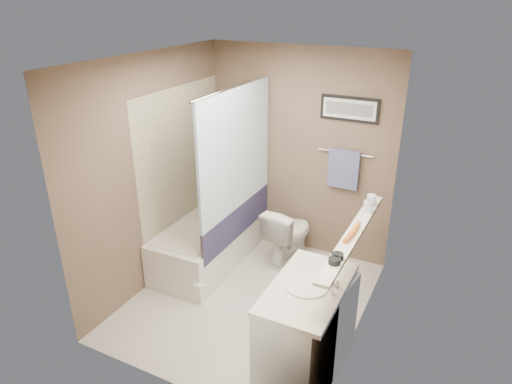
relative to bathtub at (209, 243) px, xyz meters
The scene contains 34 objects.
ground 0.90m from the bathtub, 29.89° to the right, with size 2.50×2.50×0.00m, color beige.
ceiling 2.30m from the bathtub, 29.89° to the right, with size 2.20×2.50×0.04m, color white.
wall_back 1.45m from the bathtub, 46.81° to the left, with size 2.20×0.04×2.40m, color brown.
wall_front 2.06m from the bathtub, 65.70° to the right, with size 2.20×0.04×2.40m, color brown.
wall_left 1.09m from the bathtub, 127.44° to the right, with size 0.04×2.50×2.40m, color brown.
wall_right 2.11m from the bathtub, 13.25° to the right, with size 0.04×2.50×2.40m, color brown.
tile_surround 0.83m from the bathtub, 168.60° to the left, with size 0.02×1.55×2.00m, color beige.
curtain_rod 1.84m from the bathtub, 11.15° to the left, with size 0.02×0.02×1.55m, color silver.
curtain_upper 1.20m from the bathtub, 11.15° to the left, with size 0.03×1.45×1.28m, color white.
curtain_lower 0.49m from the bathtub, 11.15° to the left, with size 0.03×1.45×0.36m, color #2E2A4F.
mirror 2.37m from the bathtub, 17.52° to the right, with size 0.02×1.60×1.00m, color silver.
shelf 2.06m from the bathtub, 18.03° to the right, with size 0.12×1.60×0.03m, color silver.
towel_bar 1.85m from the bathtub, 31.09° to the left, with size 0.02×0.02×0.60m, color silver.
towel 1.74m from the bathtub, 30.44° to the left, with size 0.34×0.05×0.44m, color #858EC2.
art_frame 2.16m from the bathtub, 31.64° to the left, with size 0.62×0.03×0.26m, color black.
art_mat 2.16m from the bathtub, 31.19° to the left, with size 0.56×0.00×0.20m, color white.
art_image 2.16m from the bathtub, 31.09° to the left, with size 0.50×0.00×0.13m, color #595959.
door 2.25m from the bathtub, 52.15° to the right, with size 0.80×0.02×2.00m, color silver.
door_handle 2.03m from the bathtub, 59.10° to the right, with size 0.02×0.02×0.10m, color silver.
bathtub is the anchor object (origin of this frame).
tub_rim 0.25m from the bathtub, behind, with size 0.56×1.36×0.02m, color silver.
toilet 0.93m from the bathtub, 29.60° to the left, with size 0.38×0.67×0.68m, color white.
vanity 1.93m from the bathtub, 33.80° to the right, with size 0.50×0.90×0.80m, color white.
countertop 2.00m from the bathtub, 33.96° to the right, with size 0.54×0.96×0.04m, color beige.
sink_basin 2.00m from the bathtub, 34.13° to the right, with size 0.34×0.34×0.01m, color silver.
faucet_spout 2.17m from the bathtub, 31.04° to the right, with size 0.02×0.02×0.10m, color white.
faucet_knob 2.12m from the bathtub, 28.61° to the right, with size 0.05×0.05×0.05m, color white.
candle_bowl_near 2.27m from the bathtub, 31.44° to the right, with size 0.09×0.09×0.04m, color black.
candle_bowl_far 2.24m from the bathtub, 29.71° to the right, with size 0.09×0.09×0.04m, color black.
hair_brush_front 2.11m from the bathtub, 20.97° to the right, with size 0.04×0.04×0.22m, color #CD561C.
hair_brush_back 2.07m from the bathtub, 17.71° to the right, with size 0.04×0.04×0.22m, color orange.
pink_comb 2.03m from the bathtub, 13.70° to the right, with size 0.03×0.16×0.01m, color pink.
glass_jar 2.01m from the bathtub, ahead, with size 0.08×0.08×0.10m, color white.
soap_bottle 2.02m from the bathtub, ahead, with size 0.07×0.07×0.15m, color #999999.
Camera 1 is at (1.78, -3.40, 2.91)m, focal length 32.00 mm.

